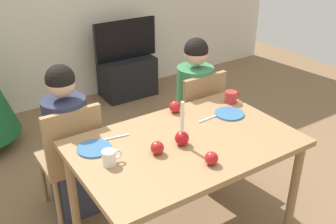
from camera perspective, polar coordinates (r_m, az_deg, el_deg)
The scene contains 17 objects.
dining_table at distance 2.49m, azimuth 2.54°, elevation -5.93°, with size 1.40×0.90×0.75m.
chair_left at distance 2.83m, azimuth -14.00°, elevation -6.09°, with size 0.40×0.40×0.90m.
chair_right at distance 3.27m, azimuth 4.18°, elevation -0.45°, with size 0.40×0.40×0.90m.
person_left_child at distance 2.82m, azimuth -14.36°, elevation -4.80°, with size 0.30×0.30×1.17m.
person_right_child at distance 3.27m, azimuth 3.88°, elevation 0.66°, with size 0.30×0.30×1.17m.
tv_stand at distance 4.81m, azimuth -5.98°, elevation 5.17°, with size 0.64×0.40×0.48m, color black.
tv at distance 4.65m, azimuth -6.26°, elevation 10.55°, with size 0.79×0.05×0.46m.
candle_centerpiece at distance 2.38m, azimuth 2.07°, elevation -3.52°, with size 0.09×0.09×0.29m.
plate_left at distance 2.40m, azimuth -10.83°, elevation -5.28°, with size 0.21×0.21×0.01m, color teal.
plate_right at distance 2.79m, azimuth 9.02°, elevation -0.24°, with size 0.21×0.21×0.01m, color teal.
mug_left at distance 2.23m, azimuth -8.60°, elevation -6.64°, with size 0.12×0.08×0.09m.
mug_right at distance 2.96m, azimuth 9.29°, elevation 2.21°, with size 0.13×0.09×0.09m.
fork_left at distance 2.49m, azimuth -7.78°, elevation -3.73°, with size 0.18×0.01×0.01m, color silver.
fork_right at distance 2.71m, azimuth 5.94°, elevation -0.98°, with size 0.18×0.01×0.01m, color silver.
apple_near_candle at distance 2.77m, azimuth 1.05°, elevation 0.78°, with size 0.09×0.09×0.09m, color red.
apple_by_left_plate at distance 2.30m, azimuth -1.60°, elevation -5.29°, with size 0.08×0.08×0.08m, color #AC1D1C.
apple_by_right_mug at distance 2.22m, azimuth 6.41°, elevation -6.78°, with size 0.08×0.08×0.08m, color red.
Camera 1 is at (-1.23, -1.68, 2.02)m, focal length 41.38 mm.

